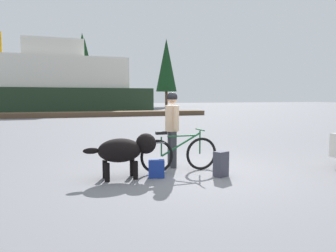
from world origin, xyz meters
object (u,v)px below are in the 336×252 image
(backpack, at_px, (221,164))
(person_cyclist, at_px, (172,122))
(dog, at_px, (126,150))
(handbag_pannier, at_px, (156,169))
(ferry_boat, at_px, (31,86))
(bicycle, at_px, (179,154))

(backpack, bearing_deg, person_cyclist, 119.26)
(dog, bearing_deg, handbag_pannier, -14.46)
(dog, xyz_separation_m, backpack, (1.88, -0.49, -0.32))
(person_cyclist, relative_size, dog, 1.19)
(dog, distance_m, ferry_boat, 30.47)
(dog, relative_size, ferry_boat, 0.06)
(person_cyclist, relative_size, ferry_boat, 0.07)
(backpack, bearing_deg, handbag_pannier, 165.23)
(ferry_boat, bearing_deg, person_cyclist, -80.13)
(person_cyclist, distance_m, handbag_pannier, 1.36)
(person_cyclist, bearing_deg, ferry_boat, 99.87)
(bicycle, bearing_deg, dog, -171.71)
(backpack, height_order, ferry_boat, ferry_boat)
(bicycle, bearing_deg, ferry_boat, 99.68)
(person_cyclist, relative_size, backpack, 3.36)
(handbag_pannier, height_order, ferry_boat, ferry_boat)
(dog, relative_size, handbag_pannier, 4.08)
(bicycle, distance_m, backpack, 0.95)
(dog, height_order, backpack, dog)
(dog, xyz_separation_m, handbag_pannier, (0.60, -0.15, -0.40))
(handbag_pannier, xyz_separation_m, ferry_boat, (-4.49, 30.29, 2.64))
(bicycle, relative_size, handbag_pannier, 4.93)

